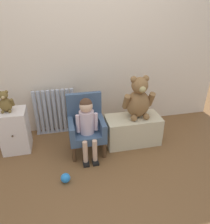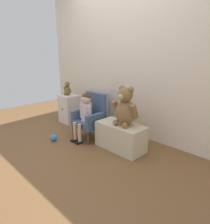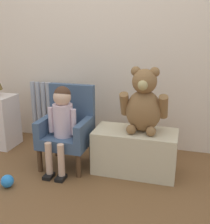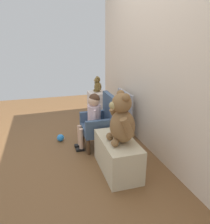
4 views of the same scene
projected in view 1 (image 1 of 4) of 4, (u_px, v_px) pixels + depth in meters
The scene contains 10 objects.
ground_plane at pixel (109, 174), 2.39m from camera, with size 6.00×6.00×0.00m, color brown.
back_wall at pixel (90, 43), 2.79m from camera, with size 3.80×0.05×2.40m, color beige.
radiator at pixel (55, 112), 2.99m from camera, with size 0.56×0.05×0.65m.
small_dresser at pixel (15, 131), 2.67m from camera, with size 0.33×0.32×0.54m.
child_armchair at pixel (86, 125), 2.64m from camera, with size 0.42×0.39×0.72m.
child_figure at pixel (87, 120), 2.47m from camera, with size 0.25×0.35×0.74m.
low_bench at pixel (133, 130), 2.84m from camera, with size 0.70×0.35×0.37m, color beige.
large_teddy_bear at pixel (138, 99), 2.67m from camera, with size 0.39×0.27×0.54m.
small_teddy_bear at pixel (5, 102), 2.49m from camera, with size 0.19×0.13×0.26m.
toy_ball at pixel (66, 178), 2.27m from camera, with size 0.10×0.10×0.10m, color #2982DA.
Camera 1 is at (-0.43, -1.74, 1.72)m, focal length 35.00 mm.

